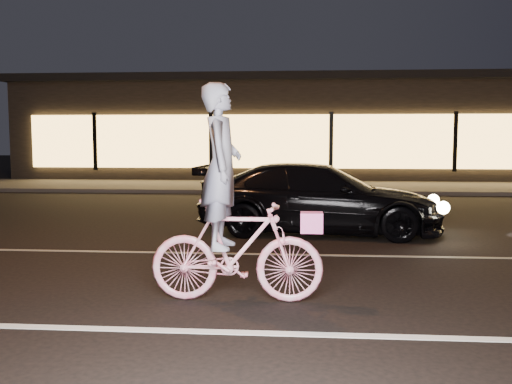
{
  "coord_description": "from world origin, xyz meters",
  "views": [
    {
      "loc": [
        -1.09,
        -6.55,
        1.8
      ],
      "look_at": [
        -1.66,
        0.6,
        1.1
      ],
      "focal_mm": 40.0,
      "sensor_mm": 36.0,
      "label": 1
    }
  ],
  "objects": [
    {
      "name": "ground",
      "position": [
        0.0,
        0.0,
        0.0
      ],
      "size": [
        90.0,
        90.0,
        0.0
      ],
      "primitive_type": "plane",
      "color": "black",
      "rests_on": "ground"
    },
    {
      "name": "lane_stripe_near",
      "position": [
        0.0,
        -1.5,
        0.0
      ],
      "size": [
        60.0,
        0.12,
        0.01
      ],
      "primitive_type": "cube",
      "color": "silver",
      "rests_on": "ground"
    },
    {
      "name": "lane_stripe_far",
      "position": [
        0.0,
        2.0,
        0.0
      ],
      "size": [
        60.0,
        0.1,
        0.01
      ],
      "primitive_type": "cube",
      "color": "gray",
      "rests_on": "ground"
    },
    {
      "name": "sidewalk",
      "position": [
        0.0,
        13.0,
        0.06
      ],
      "size": [
        30.0,
        4.0,
        0.12
      ],
      "primitive_type": "cube",
      "color": "#383533",
      "rests_on": "ground"
    },
    {
      "name": "storefront",
      "position": [
        0.0,
        18.97,
        2.15
      ],
      "size": [
        25.4,
        8.42,
        4.2
      ],
      "color": "black",
      "rests_on": "ground"
    },
    {
      "name": "cyclist",
      "position": [
        -1.82,
        -0.5,
        0.84
      ],
      "size": [
        1.88,
        0.65,
        2.37
      ],
      "rotation": [
        0.0,
        0.0,
        1.57
      ],
      "color": "#FF4076",
      "rests_on": "ground"
    },
    {
      "name": "sedan",
      "position": [
        -0.76,
        4.01,
        0.65
      ],
      "size": [
        4.61,
        2.2,
        1.3
      ],
      "rotation": [
        0.0,
        0.0,
        1.48
      ],
      "color": "black",
      "rests_on": "ground"
    }
  ]
}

